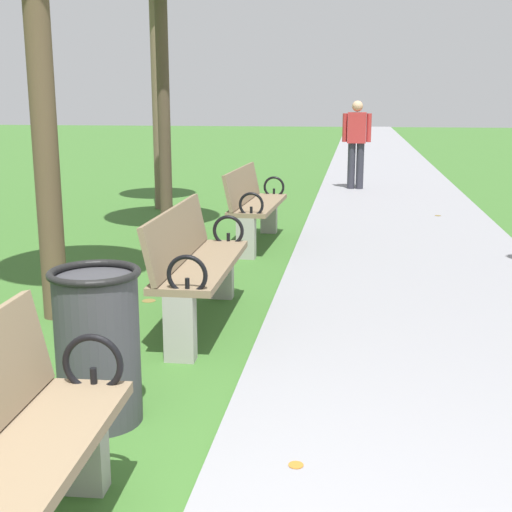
# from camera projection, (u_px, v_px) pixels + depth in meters

# --- Properties ---
(paved_walkway) EXTENTS (2.58, 44.00, 0.02)m
(paved_walkway) POSITION_uv_depth(u_px,v_px,m) (379.00, 159.00, 19.36)
(paved_walkway) COLOR gray
(paved_walkway) RESTS_ON ground
(park_bench_2) EXTENTS (0.48, 1.60, 0.90)m
(park_bench_2) POSITION_uv_depth(u_px,v_px,m) (196.00, 263.00, 5.20)
(park_bench_2) COLOR #7A664C
(park_bench_2) RESTS_ON ground
(park_bench_3) EXTENTS (0.54, 1.62, 0.90)m
(park_bench_3) POSITION_uv_depth(u_px,v_px,m) (254.00, 204.00, 8.09)
(park_bench_3) COLOR #7A664C
(park_bench_3) RESTS_ON ground
(pedestrian_walking) EXTENTS (0.53, 0.23, 1.62)m
(pedestrian_walking) POSITION_uv_depth(u_px,v_px,m) (356.00, 140.00, 12.83)
(pedestrian_walking) COLOR #2D2D38
(pedestrian_walking) RESTS_ON paved_walkway
(trash_bin) EXTENTS (0.48, 0.48, 0.84)m
(trash_bin) POSITION_uv_depth(u_px,v_px,m) (98.00, 346.00, 3.64)
(trash_bin) COLOR #38383D
(trash_bin) RESTS_ON ground
(scattered_leaves) EXTENTS (4.18, 10.15, 0.02)m
(scattered_leaves) POSITION_uv_depth(u_px,v_px,m) (305.00, 367.00, 4.43)
(scattered_leaves) COLOR gold
(scattered_leaves) RESTS_ON ground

